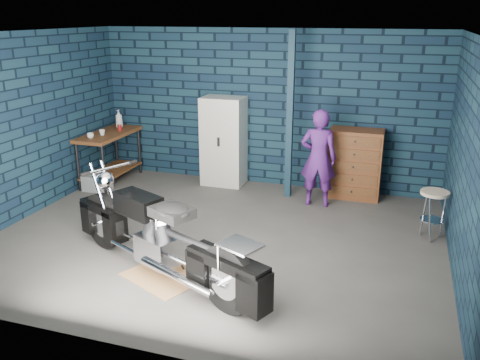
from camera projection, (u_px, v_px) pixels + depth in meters
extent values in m
plane|color=#4D4B48|center=(217.00, 238.00, 6.97)|extent=(6.00, 6.00, 0.00)
cube|color=#0E1F31|center=(266.00, 109.00, 8.80)|extent=(6.00, 0.02, 2.70)
cube|color=#0E1F31|center=(23.00, 127.00, 7.42)|extent=(0.02, 5.00, 2.70)
cube|color=#0E1F31|center=(467.00, 162.00, 5.67)|extent=(0.02, 5.00, 2.70)
cube|color=silver|center=(213.00, 34.00, 6.12)|extent=(6.00, 5.00, 0.02)
cube|color=#112735|center=(290.00, 117.00, 8.14)|extent=(0.10, 0.10, 2.70)
cube|color=brown|center=(110.00, 157.00, 9.15)|extent=(0.60, 1.40, 0.91)
cube|color=olive|center=(163.00, 276.00, 5.94)|extent=(1.07, 0.96, 0.01)
imported|color=#521F74|center=(318.00, 158.00, 7.93)|extent=(0.59, 0.40, 1.55)
cube|color=gray|center=(97.00, 183.00, 8.80)|extent=(0.44, 0.31, 0.27)
cube|color=silver|center=(224.00, 141.00, 8.94)|extent=(0.73, 0.52, 1.56)
cube|color=brown|center=(355.00, 164.00, 8.33)|extent=(0.86, 0.48, 1.14)
imported|color=#C6B396|center=(90.00, 136.00, 8.60)|extent=(0.13, 0.13, 0.09)
imported|color=#C6B396|center=(102.00, 132.00, 8.81)|extent=(0.12, 0.12, 0.10)
cylinder|color=maroon|center=(120.00, 128.00, 9.15)|extent=(0.08, 0.08, 0.11)
imported|color=gray|center=(119.00, 119.00, 9.34)|extent=(0.14, 0.14, 0.33)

